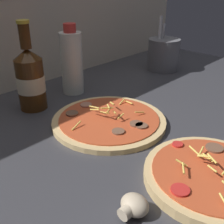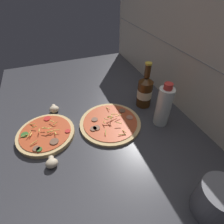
{
  "view_description": "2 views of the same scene",
  "coord_description": "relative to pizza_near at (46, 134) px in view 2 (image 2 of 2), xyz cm",
  "views": [
    {
      "loc": [
        -44.88,
        -36.26,
        36.76
      ],
      "look_at": [
        -1.37,
        4.92,
        6.95
      ],
      "focal_mm": 45.0,
      "sensor_mm": 36.0,
      "label": 1
    },
    {
      "loc": [
        56.2,
        -13.15,
        60.03
      ],
      "look_at": [
        -1.65,
        8.77,
        8.14
      ],
      "focal_mm": 28.0,
      "sensor_mm": 36.0,
      "label": 2
    }
  ],
  "objects": [
    {
      "name": "oil_bottle",
      "position": [
        10.25,
        51.61,
        8.66
      ],
      "size": [
        6.69,
        6.69,
        21.24
      ],
      "color": "silver",
      "rests_on": "counter_slab"
    },
    {
      "name": "pizza_far",
      "position": [
        2.73,
        28.92,
        -0.32
      ],
      "size": [
        28.62,
        28.62,
        4.86
      ],
      "color": "tan",
      "rests_on": "counter_slab"
    },
    {
      "name": "mushroom_left",
      "position": [
        16.31,
        0.85,
        0.49
      ],
      "size": [
        4.79,
        4.56,
        3.19
      ],
      "color": "beige",
      "rests_on": "counter_slab"
    },
    {
      "name": "mushroom_right",
      "position": [
        -15.85,
        5.37,
        0.56
      ],
      "size": [
        5.0,
        4.76,
        3.33
      ],
      "color": "beige",
      "rests_on": "counter_slab"
    },
    {
      "name": "pizza_near",
      "position": [
        0.0,
        0.0,
        0.0
      ],
      "size": [
        24.7,
        24.7,
        4.79
      ],
      "color": "tan",
      "rests_on": "counter_slab"
    },
    {
      "name": "counter_slab",
      "position": [
        3.01,
        21.66,
        -2.36
      ],
      "size": [
        160.0,
        90.0,
        2.5
      ],
      "color": "#38383D",
      "rests_on": "ground"
    },
    {
      "name": "beer_bottle",
      "position": [
        -4.93,
        50.69,
        7.63
      ],
      "size": [
        7.57,
        7.57,
        23.86
      ],
      "color": "#47280F",
      "rests_on": "counter_slab"
    },
    {
      "name": "utensil_crock",
      "position": [
        49.42,
        44.45,
        4.97
      ],
      "size": [
        11.95,
        11.95,
        20.19
      ],
      "color": "slate",
      "rests_on": "counter_slab"
    },
    {
      "name": "tile_backsplash",
      "position": [
        3.01,
        67.16,
        26.39
      ],
      "size": [
        160.0,
        1.13,
        60.0
      ],
      "color": "beige",
      "rests_on": "ground"
    }
  ]
}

